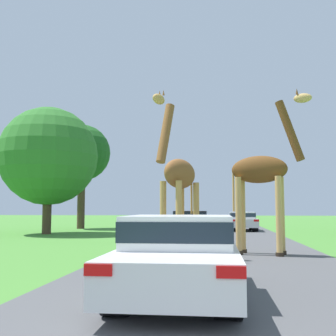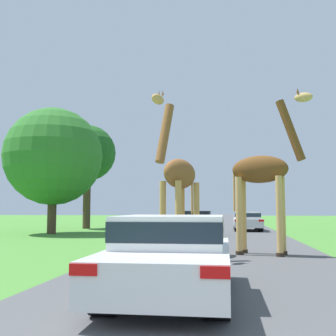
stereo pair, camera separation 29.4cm
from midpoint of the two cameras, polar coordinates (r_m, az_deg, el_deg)
road at (r=31.98m, az=6.45°, el=-8.03°), size 6.81×120.00×0.00m
giraffe_near_road at (r=13.13m, az=0.78°, el=-1.60°), size 1.36×2.45×4.96m
giraffe_companion at (r=13.87m, az=12.15°, el=-1.19°), size 2.62×1.16×5.25m
car_lead_maroon at (r=7.23m, az=0.41°, el=-11.50°), size 1.91×4.43×1.35m
car_queue_right at (r=28.21m, az=9.74°, el=-7.01°), size 1.76×4.09×1.20m
car_queue_left at (r=22.39m, az=2.70°, el=-7.36°), size 1.88×3.95×1.32m
tree_centre_back at (r=25.20m, az=-16.21°, el=1.53°), size 5.63×5.63×7.26m
tree_far_right at (r=31.08m, az=-11.84°, el=1.93°), size 4.06×4.06×7.48m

